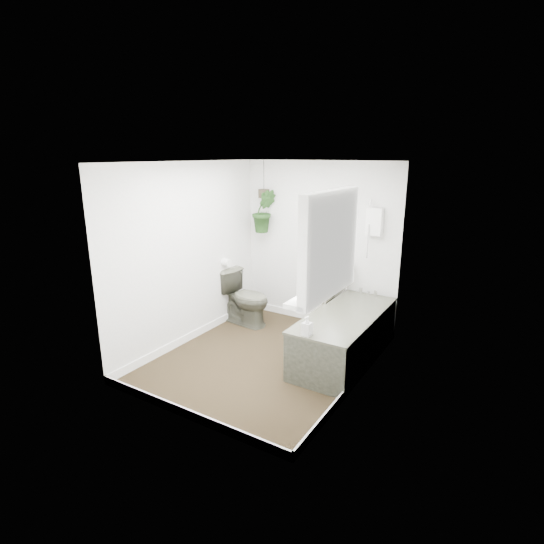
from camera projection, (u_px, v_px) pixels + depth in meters
The scene contains 22 objects.
floor at pixel (266, 359), 5.11m from camera, with size 2.30×2.80×0.02m, color black.
ceiling at pixel (265, 161), 4.49m from camera, with size 2.30×2.80×0.02m, color white.
wall_back at pixel (319, 245), 5.96m from camera, with size 2.30×0.02×2.30m, color silver.
wall_front at pixel (177, 302), 3.64m from camera, with size 2.30×0.02×2.30m, color silver.
wall_left at pixel (188, 254), 5.38m from camera, with size 0.02×2.80×2.30m, color silver.
wall_right at pixel (363, 282), 4.21m from camera, with size 0.02×2.80×2.30m, color silver.
skirting at pixel (265, 355), 5.10m from camera, with size 2.30×2.80×0.10m, color white.
bathtub at pixel (345, 336), 5.04m from camera, with size 0.72×1.72×0.58m, color #4C4D3F, non-canonical shape.
bath_screen at pixel (339, 244), 5.34m from camera, with size 0.04×0.72×1.40m, color silver, non-canonical shape.
shower_box at pixel (374, 222), 5.39m from camera, with size 0.20×0.10×0.35m, color white.
oval_mirror at pixel (335, 222), 5.70m from camera, with size 0.46×0.03×0.62m, color #B2A798.
wall_sconce at pixel (308, 227), 5.92m from camera, with size 0.04×0.04×0.22m, color black.
toilet_roll_holder at pixel (226, 262), 6.00m from camera, with size 0.11×0.11×0.11m, color white.
window_recess at pixel (330, 245), 3.54m from camera, with size 0.08×1.00×0.90m, color white.
window_sill at pixel (321, 291), 3.69m from camera, with size 0.18×1.00×0.04m, color white.
window_blinds at pixel (325, 244), 3.56m from camera, with size 0.01×0.86×0.76m, color white.
toilet at pixel (245, 297), 6.08m from camera, with size 0.44×0.77×0.78m, color #4C4D3F.
pedestal_sink at pixel (329, 295), 5.87m from camera, with size 0.58×0.49×0.99m, color #4C4D3F, non-canonical shape.
sill_plant at pixel (311, 281), 3.51m from camera, with size 0.21×0.18×0.23m, color black.
hanging_plant at pixel (264, 211), 6.12m from camera, with size 0.34×0.28×0.62m, color black.
soap_bottle at pixel (307, 326), 4.34m from camera, with size 0.09×0.09×0.21m, color black.
hanging_pot at pixel (264, 194), 6.05m from camera, with size 0.16×0.16×0.12m, color #2E281C.
Camera 1 is at (2.49, -3.91, 2.39)m, focal length 28.00 mm.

